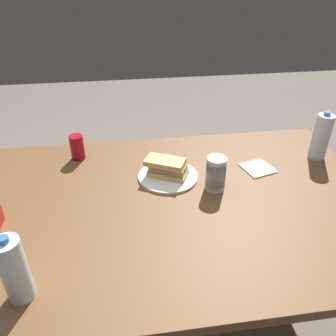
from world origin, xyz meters
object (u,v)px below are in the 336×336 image
Objects in this scene: water_bottle_tall at (321,137)px; plastic_cup_stack at (216,173)px; dining_table at (154,217)px; paper_plate at (168,176)px; water_bottle_spare at (14,270)px; sandwich at (167,168)px; soda_can_red at (77,147)px.

plastic_cup_stack is (0.56, 0.18, -0.04)m from water_bottle_tall.
water_bottle_tall is (-0.83, -0.25, 0.19)m from dining_table.
paper_plate is at bearing -115.67° from dining_table.
water_bottle_spare reaches higher than plastic_cup_stack.
dining_table is at bearing 65.47° from sandwich.
plastic_cup_stack is (-0.19, 0.11, 0.02)m from sandwich.
water_bottle_tall reaches higher than soda_can_red.
water_bottle_tall is (-1.16, 0.16, 0.05)m from soda_can_red.
dining_table is 9.21× the size of sandwich.
plastic_cup_stack is at bearing 149.64° from paper_plate.
soda_can_red is at bearing -97.42° from water_bottle_spare.
water_bottle_tall is 0.59m from plastic_cup_stack.
soda_can_red is at bearing -50.95° from dining_table.
water_bottle_tall is at bearing -163.47° from dining_table.
sandwich is 0.22m from plastic_cup_stack.
plastic_cup_stack is at bearing 150.19° from sandwich.
paper_plate is 1.15× the size of water_bottle_spare.
sandwich is 1.69× the size of soda_can_red.
sandwich is 1.38× the size of plastic_cup_stack.
water_bottle_spare reaches higher than sandwich.
plastic_cup_stack is (-0.59, 0.34, 0.01)m from soda_can_red.
dining_table is at bearing 64.33° from paper_plate.
water_bottle_spare is at bearing 82.58° from soda_can_red.
water_bottle_spare is at bearing 32.60° from plastic_cup_stack.
soda_can_red is 0.52× the size of water_bottle_spare.
paper_plate is at bearing 179.86° from sandwich.
dining_table is 0.89m from water_bottle_tall.
sandwich is at bearing 150.44° from soda_can_red.
soda_can_red is 1.17m from water_bottle_tall.
water_bottle_tall is (-0.75, -0.07, 0.06)m from sandwich.
paper_plate is 0.05m from sandwich.
plastic_cup_stack is (-0.27, -0.06, 0.15)m from dining_table.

